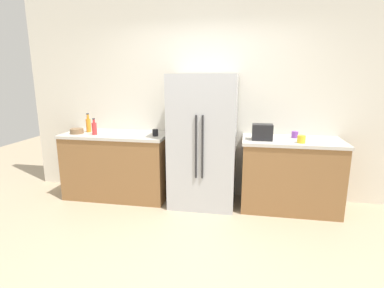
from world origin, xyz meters
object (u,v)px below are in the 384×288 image
Objects in this scene: bottle_b at (88,125)px; bottle_a at (94,128)px; refrigerator at (203,141)px; bowl_a at (77,131)px; cup_b at (301,139)px; toaster at (262,132)px; cup_a at (295,135)px; cup_c at (155,133)px.

bottle_a is at bearing -43.97° from bottle_b.
refrigerator is 1.70m from bottle_b.
bowl_a is (-1.79, -0.07, 0.09)m from refrigerator.
refrigerator is 1.23m from cup_b.
toaster is 3.05× the size of cup_a.
cup_c is (0.85, 0.06, -0.05)m from bottle_a.
toaster is 1.41m from cup_c.
refrigerator is 6.88× the size of toaster.
cup_a is (2.69, 0.27, -0.05)m from bottle_a.
cup_a is at bearing 26.66° from toaster.
cup_c is at bearing -6.74° from bottle_b.
cup_c is 0.50× the size of bowl_a.
bottle_b is (-0.19, 0.18, 0.02)m from bottle_a.
refrigerator is at bearing 175.55° from toaster.
toaster reaches higher than cup_c.
bowl_a is (-0.10, -0.14, -0.07)m from bottle_b.
refrigerator is 1.20m from cup_a.
refrigerator reaches higher than bowl_a.
cup_c reaches higher than cup_a.
bowl_a is (-2.55, -0.01, -0.07)m from toaster.
cup_a is at bearing 1.73° from bottle_b.
bottle_b is 2.95× the size of cup_c.
refrigerator reaches higher than cup_c.
toaster is 2.55m from bowl_a.
cup_a is 0.31m from cup_b.
cup_b reaches higher than cup_a.
bottle_a is at bearing -176.24° from cup_c.
cup_b is 3.01m from bowl_a.
cup_c is 1.14m from bowl_a.
refrigerator is 1.51m from bottle_a.
refrigerator is at bearing 2.35° from bowl_a.
bottle_b is 2.92m from cup_b.
toaster is at bearing -0.25° from cup_c.
bottle_b reaches higher than cup_b.
bottle_a reaches higher than cup_a.
cup_b is at bearing -3.06° from cup_c.
bottle_a reaches higher than cup_b.
toaster is at bearing 0.33° from bowl_a.
cup_b is at bearing -7.13° from refrigerator.
bowl_a is at bearing -175.57° from cup_a.
cup_b is (0.03, -0.31, 0.00)m from cup_a.
bottle_a is 2.38× the size of cup_b.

